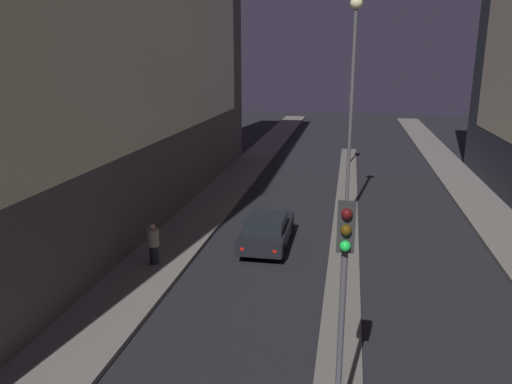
# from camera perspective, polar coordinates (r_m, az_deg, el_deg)

# --- Properties ---
(median_strip) EXTENTS (1.15, 36.46, 0.13)m
(median_strip) POSITION_cam_1_polar(r_m,az_deg,el_deg) (24.63, 10.22, -2.73)
(median_strip) COLOR #66605B
(median_strip) RESTS_ON ground
(traffic_light_near) EXTENTS (0.32, 0.42, 4.94)m
(traffic_light_near) POSITION_cam_1_polar(r_m,az_deg,el_deg) (9.36, 10.01, -9.09)
(traffic_light_near) COLOR #4C4C51
(traffic_light_near) RESTS_ON median_strip
(traffic_light_mid) EXTENTS (0.32, 0.42, 4.94)m
(traffic_light_mid) POSITION_cam_1_polar(r_m,az_deg,el_deg) (35.63, 10.77, 8.80)
(traffic_light_mid) COLOR #4C4C51
(traffic_light_mid) RESTS_ON median_strip
(street_lamp) EXTENTS (0.53, 0.53, 9.87)m
(street_lamp) POSITION_cam_1_polar(r_m,az_deg,el_deg) (22.86, 11.00, 12.91)
(street_lamp) COLOR #4C4C51
(street_lamp) RESTS_ON median_strip
(car_left_lane) EXTENTS (1.75, 4.15, 1.39)m
(car_left_lane) POSITION_cam_1_polar(r_m,az_deg,el_deg) (20.36, 1.28, -4.40)
(car_left_lane) COLOR black
(car_left_lane) RESTS_ON ground
(pedestrian_on_left_sidewalk) EXTENTS (0.44, 0.44, 1.52)m
(pedestrian_on_left_sidewalk) POSITION_cam_1_polar(r_m,az_deg,el_deg) (18.71, -11.66, -5.79)
(pedestrian_on_left_sidewalk) COLOR black
(pedestrian_on_left_sidewalk) RESTS_ON sidewalk_left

